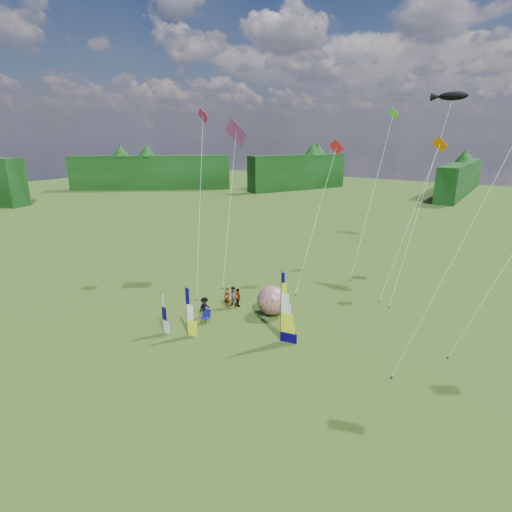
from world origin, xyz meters
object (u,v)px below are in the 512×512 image
Objects in this scene: spectator_a at (227,298)px; kite_whale at (425,184)px; bol_inflatable at (272,300)px; side_banner_far at (162,313)px; camp_chair at (205,317)px; spectator_b at (233,297)px; side_banner_left at (187,312)px; spectator_d at (238,298)px; spectator_c at (205,307)px; feather_banner_main at (281,307)px.

spectator_a is 0.09× the size of kite_whale.
side_banner_far is at bearing -124.87° from bol_inflatable.
camp_chair is at bearing 68.19° from side_banner_far.
kite_whale is (7.32, 13.28, 8.03)m from bol_inflatable.
spectator_a is 0.96× the size of spectator_b.
side_banner_far is 3.27m from camp_chair.
side_banner_left is 1.84m from side_banner_far.
camp_chair is at bearing -128.65° from bol_inflatable.
spectator_c is at bearing 97.90° from spectator_d.
side_banner_far is at bearing -101.46° from spectator_a.
spectator_a reaches higher than spectator_c.
side_banner_left is 2.01× the size of spectator_b.
camp_chair is at bearing -136.35° from spectator_c.
feather_banner_main reaches higher than spectator_b.
spectator_d is (0.89, 2.99, -0.03)m from spectator_c.
bol_inflatable is 5.14m from spectator_c.
bol_inflatable is at bearing 52.22° from side_banner_left.
side_banner_left is at bearing -116.21° from bol_inflatable.
side_banner_left is 3.09m from spectator_c.
spectator_c is (-0.66, -2.71, -0.07)m from spectator_b.
spectator_c is (0.82, 3.45, -0.67)m from side_banner_far.
feather_banner_main is at bearing -50.32° from bol_inflatable.
kite_whale is (12.04, 20.06, 7.70)m from side_banner_far.
spectator_b reaches higher than spectator_d.
side_banner_far is at bearing -164.72° from feather_banner_main.
side_banner_far is at bearing -170.94° from side_banner_left.
bol_inflatable is 17.16m from kite_whale.
side_banner_far is at bearing -128.23° from kite_whale.
bol_inflatable reaches higher than camp_chair.
side_banner_far is 3.61m from spectator_c.
spectator_a is 2.36m from spectator_c.
spectator_a is at bearing 84.74° from side_banner_left.
bol_inflatable is (-2.68, 3.23, -1.29)m from feather_banner_main.
spectator_a is 0.88m from spectator_d.
spectator_c is at bearing -98.01° from spectator_a.
side_banner_far is 6.36m from spectator_b.
side_banner_far is 1.84× the size of spectator_c.
feather_banner_main is 6.26m from camp_chair.
spectator_a is (-0.57, 5.15, -0.91)m from side_banner_left.
bol_inflatable is at bearing 119.37° from feather_banner_main.
side_banner_left is at bearing -163.32° from feather_banner_main.
side_banner_left reaches higher than spectator_d.
spectator_b is (-3.24, -0.62, -0.28)m from bol_inflatable.
feather_banner_main is 1.65× the size of side_banner_far.
spectator_d is (0.23, 0.28, -0.09)m from spectator_b.
spectator_d is at bearing 142.73° from feather_banner_main.
feather_banner_main is at bearing -23.62° from spectator_b.
spectator_d is at bearing 83.42° from camp_chair.
spectator_d is at bearing 51.08° from spectator_b.
side_banner_left is at bearing -87.57° from spectator_b.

